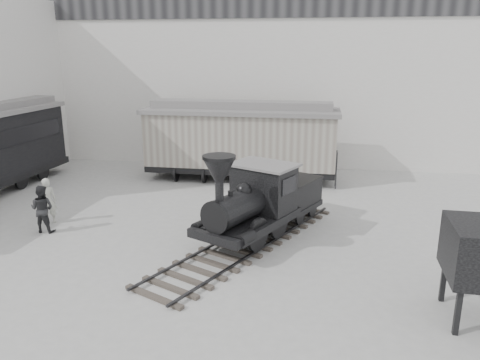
% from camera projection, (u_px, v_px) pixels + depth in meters
% --- Properties ---
extents(ground, '(90.00, 90.00, 0.00)m').
position_uv_depth(ground, '(187.00, 278.00, 13.61)').
color(ground, '#9E9E9B').
extents(north_wall, '(34.00, 2.51, 11.00)m').
position_uv_depth(north_wall, '(253.00, 65.00, 26.37)').
color(north_wall, silver).
rests_on(north_wall, ground).
extents(locomotive, '(5.93, 9.23, 3.28)m').
position_uv_depth(locomotive, '(258.00, 205.00, 16.19)').
color(locomotive, '#3D322D').
rests_on(locomotive, ground).
extents(boxcar, '(9.73, 3.14, 3.97)m').
position_uv_depth(boxcar, '(241.00, 139.00, 23.51)').
color(boxcar, black).
rests_on(boxcar, ground).
extents(visitor_a, '(0.76, 0.65, 1.78)m').
position_uv_depth(visitor_a, '(48.00, 201.00, 17.69)').
color(visitor_a, beige).
rests_on(visitor_a, ground).
extents(visitor_b, '(0.86, 0.67, 1.75)m').
position_uv_depth(visitor_b, '(42.00, 209.00, 16.84)').
color(visitor_b, '#252628').
rests_on(visitor_b, ground).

